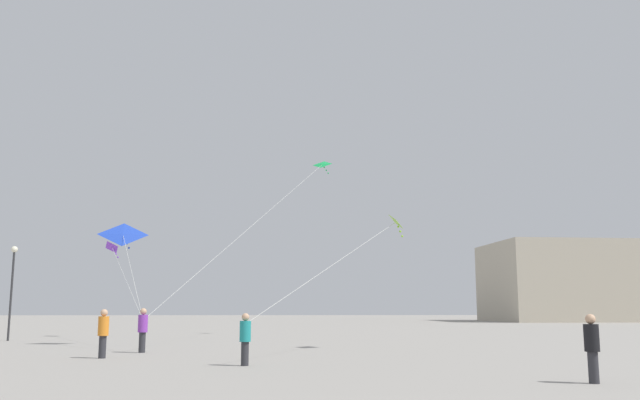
% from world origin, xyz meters
% --- Properties ---
extents(person_in_black, '(0.36, 0.36, 1.67)m').
position_xyz_m(person_in_black, '(6.15, 8.54, 0.91)').
color(person_in_black, '#2D2D33').
rests_on(person_in_black, ground_plane).
extents(person_in_purple, '(0.39, 0.39, 1.80)m').
position_xyz_m(person_in_purple, '(-7.30, 20.27, 0.98)').
color(person_in_purple, '#2D2D33').
rests_on(person_in_purple, ground_plane).
extents(person_in_teal, '(0.36, 0.36, 1.65)m').
position_xyz_m(person_in_teal, '(-2.69, 13.90, 0.90)').
color(person_in_teal, '#2D2D33').
rests_on(person_in_teal, ground_plane).
extents(person_in_orange, '(0.38, 0.38, 1.77)m').
position_xyz_m(person_in_orange, '(-8.08, 17.28, 0.97)').
color(person_in_orange, '#2D2D33').
rests_on(person_in_orange, ground_plane).
extents(kite_violet_delta, '(5.87, 15.30, 4.60)m').
position_xyz_m(kite_violet_delta, '(-12.38, 34.42, 5.42)').
color(kite_violet_delta, purple).
extents(kite_emerald_delta, '(8.79, 17.68, 10.61)m').
position_xyz_m(kite_emerald_delta, '(0.46, 36.53, 11.07)').
color(kite_emerald_delta, green).
extents(kite_cobalt_delta, '(3.31, 6.06, 4.61)m').
position_xyz_m(kite_cobalt_delta, '(-9.64, 25.75, 5.40)').
color(kite_cobalt_delta, blue).
extents(kite_lime_delta, '(6.62, 8.80, 4.68)m').
position_xyz_m(kite_lime_delta, '(3.41, 21.89, 5.55)').
color(kite_lime_delta, '#8CD12D').
extents(building_left_hall, '(19.63, 16.29, 10.25)m').
position_xyz_m(building_left_hall, '(35.00, 79.58, 5.13)').
color(building_left_hall, '#B2A893').
rests_on(building_left_hall, ground_plane).
extents(lamppost_west, '(0.36, 0.36, 5.24)m').
position_xyz_m(lamppost_west, '(-16.84, 30.43, 3.49)').
color(lamppost_west, '#2D2D30').
rests_on(lamppost_west, ground_plane).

